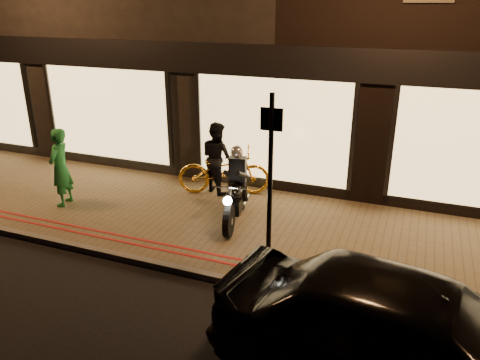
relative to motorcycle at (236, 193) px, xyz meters
name	(u,v)px	position (x,y,z in m)	size (l,w,h in m)	color
ground	(198,279)	(0.14, -2.08, -0.73)	(90.00, 90.00, 0.00)	black
sidewalk	(241,226)	(0.14, -0.08, -0.67)	(50.00, 4.00, 0.12)	brown
kerb_stone	(199,274)	(0.14, -2.03, -0.67)	(50.00, 0.14, 0.12)	#59544C
red_kerb_lines	(211,257)	(0.14, -1.53, -0.61)	(50.00, 0.26, 0.01)	maroon
building_row	(325,6)	(0.14, 6.91, 3.51)	(48.00, 10.11, 8.50)	black
motorcycle	(236,193)	(0.00, 0.00, 0.00)	(0.67, 1.93, 1.59)	black
sign_post	(270,177)	(1.20, -1.55, 1.06)	(0.35, 0.08, 3.00)	black
bicycle_gold	(224,171)	(-0.82, 1.30, -0.05)	(0.74, 2.14, 1.12)	gold
person_green	(60,167)	(-3.89, -0.61, 0.25)	(0.63, 0.42, 1.74)	#217D3A
person_dark	(217,157)	(-1.02, 1.36, 0.23)	(0.82, 0.64, 1.69)	black
parked_car	(413,342)	(3.54, -3.45, 0.06)	(1.88, 4.68, 1.60)	black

